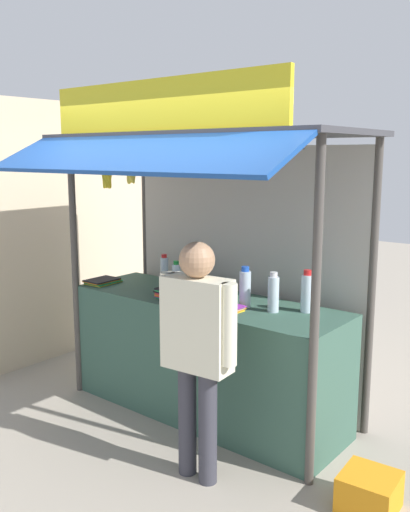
% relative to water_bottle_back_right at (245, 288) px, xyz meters
% --- Properties ---
extents(ground_plane, '(20.00, 20.00, 0.00)m').
position_rel_water_bottle_back_right_xyz_m(ground_plane, '(-0.39, -0.00, -1.13)').
color(ground_plane, '#9E9384').
extents(stall_counter, '(2.35, 0.74, 0.98)m').
position_rel_water_bottle_back_right_xyz_m(stall_counter, '(-0.39, -0.00, -0.64)').
color(stall_counter, '#385B4C').
rests_on(stall_counter, ground).
extents(stall_structure, '(2.55, 1.62, 2.63)m').
position_rel_water_bottle_back_right_xyz_m(stall_structure, '(-0.39, 0.12, 0.48)').
color(stall_structure, '#4C4742').
rests_on(stall_structure, ground).
extents(water_bottle_back_right, '(0.09, 0.09, 0.32)m').
position_rel_water_bottle_back_right_xyz_m(water_bottle_back_right, '(0.00, 0.00, 0.00)').
color(water_bottle_back_right, silver).
rests_on(water_bottle_back_right, stall_counter).
extents(water_bottle_far_left, '(0.09, 0.09, 0.32)m').
position_rel_water_bottle_back_right_xyz_m(water_bottle_far_left, '(0.43, 0.17, 0.00)').
color(water_bottle_far_left, silver).
rests_on(water_bottle_far_left, stall_counter).
extents(water_bottle_right, '(0.07, 0.07, 0.26)m').
position_rel_water_bottle_back_right_xyz_m(water_bottle_right, '(-0.76, 0.06, -0.03)').
color(water_bottle_right, silver).
rests_on(water_bottle_right, stall_counter).
extents(water_bottle_back_left, '(0.07, 0.07, 0.26)m').
position_rel_water_bottle_back_right_xyz_m(water_bottle_back_left, '(-1.03, 0.21, -0.02)').
color(water_bottle_back_left, silver).
rests_on(water_bottle_back_left, stall_counter).
extents(water_bottle_mid_left, '(0.06, 0.06, 0.23)m').
position_rel_water_bottle_back_right_xyz_m(water_bottle_mid_left, '(-0.74, 0.30, -0.04)').
color(water_bottle_mid_left, silver).
rests_on(water_bottle_mid_left, stall_counter).
extents(water_bottle_front_right, '(0.08, 0.08, 0.30)m').
position_rel_water_bottle_back_right_xyz_m(water_bottle_front_right, '(0.24, 0.02, -0.01)').
color(water_bottle_front_right, silver).
rests_on(water_bottle_front_right, stall_counter).
extents(magazine_stack_left, '(0.23, 0.31, 0.04)m').
position_rel_water_bottle_back_right_xyz_m(magazine_stack_left, '(-1.45, -0.16, -0.13)').
color(magazine_stack_left, yellow).
rests_on(magazine_stack_left, stall_counter).
extents(magazine_stack_rear_center, '(0.25, 0.33, 0.09)m').
position_rel_water_bottle_back_right_xyz_m(magazine_stack_rear_center, '(-0.60, -0.11, -0.10)').
color(magazine_stack_rear_center, green).
rests_on(magazine_stack_rear_center, stall_counter).
extents(magazine_stack_mid_right, '(0.28, 0.31, 0.04)m').
position_rel_water_bottle_back_right_xyz_m(magazine_stack_mid_right, '(-0.05, -0.22, -0.13)').
color(magazine_stack_mid_right, yellow).
rests_on(magazine_stack_mid_right, stall_counter).
extents(banana_bunch_inner_left, '(0.09, 0.09, 0.29)m').
position_rel_water_bottle_back_right_xyz_m(banana_bunch_inner_left, '(-0.99, -0.47, 0.80)').
color(banana_bunch_inner_left, '#332D23').
extents(banana_bunch_rightmost, '(0.09, 0.09, 0.25)m').
position_rel_water_bottle_back_right_xyz_m(banana_bunch_rightmost, '(-0.72, -0.47, 0.85)').
color(banana_bunch_rightmost, '#332D23').
extents(vendor_person, '(0.60, 0.23, 1.59)m').
position_rel_water_bottle_back_right_xyz_m(vendor_person, '(0.17, -0.77, -0.17)').
color(vendor_person, '#383842').
rests_on(vendor_person, ground).
extents(plastic_crate, '(0.35, 0.35, 0.23)m').
position_rel_water_bottle_back_right_xyz_m(plastic_crate, '(1.20, -0.39, -1.01)').
color(plastic_crate, orange).
rests_on(plastic_crate, ground).
extents(neighbour_wall, '(0.20, 2.40, 2.66)m').
position_rel_water_bottle_back_right_xyz_m(neighbour_wall, '(-2.54, 0.30, 0.20)').
color(neighbour_wall, beige).
rests_on(neighbour_wall, ground).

